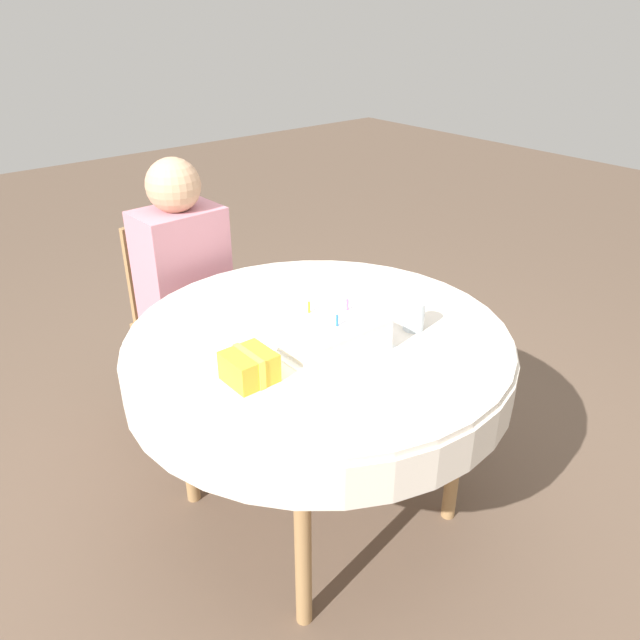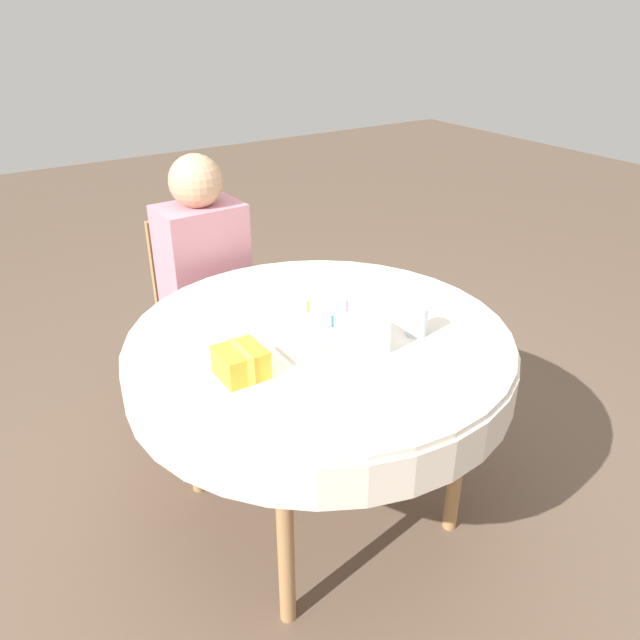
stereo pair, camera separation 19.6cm
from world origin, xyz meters
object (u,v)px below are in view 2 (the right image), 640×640
at_px(person, 206,266).
at_px(drinking_glass, 417,321).
at_px(birthday_cake, 327,332).
at_px(gift_box, 241,362).
at_px(chair, 202,308).

bearing_deg(person, drinking_glass, -75.15).
height_order(birthday_cake, gift_box, birthday_cake).
xyz_separation_m(person, drinking_glass, (0.30, -0.99, 0.09)).
xyz_separation_m(person, birthday_cake, (0.01, -0.91, 0.10)).
bearing_deg(chair, drinking_glass, -76.27).
xyz_separation_m(chair, person, (0.00, -0.09, 0.23)).
height_order(chair, drinking_glass, chair).
bearing_deg(chair, birthday_cake, -91.26).
xyz_separation_m(birthday_cake, gift_box, (-0.29, 0.00, -0.01)).
distance_m(birthday_cake, gift_box, 0.29).
distance_m(chair, gift_box, 1.07).
distance_m(chair, drinking_glass, 1.16).
bearing_deg(person, gift_box, -109.41).
relative_size(person, drinking_glass, 12.13).
distance_m(person, drinking_glass, 1.04).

